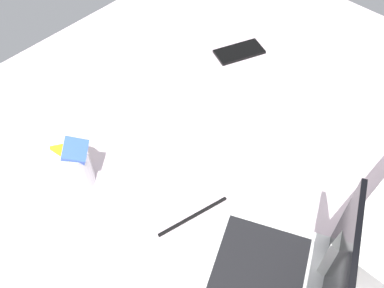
{
  "coord_description": "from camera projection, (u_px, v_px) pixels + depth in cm",
  "views": [
    {
      "loc": [
        38.6,
        35.93,
        100.63
      ],
      "look_at": [
        -6.65,
        -6.6,
        24.0
      ],
      "focal_mm": 41.09,
      "sensor_mm": 36.0,
      "label": 1
    }
  ],
  "objects": [
    {
      "name": "bed_mattress",
      "position": [
        193.0,
        214.0,
        1.04
      ],
      "size": [
        180.0,
        140.0,
        18.0
      ],
      "primitive_type": "cube",
      "color": "silver",
      "rests_on": "ground"
    },
    {
      "name": "snack_cup",
      "position": [
        71.0,
        165.0,
        0.95
      ],
      "size": [
        9.6,
        11.31,
        14.96
      ],
      "color": "silver",
      "rests_on": "bed_mattress"
    },
    {
      "name": "cell_phone",
      "position": [
        239.0,
        52.0,
        1.28
      ],
      "size": [
        15.55,
        11.77,
        0.8
      ],
      "primitive_type": "cube",
      "rotation": [
        0.0,
        0.0,
        1.17
      ],
      "color": "black",
      "rests_on": "bed_mattress"
    },
    {
      "name": "charger_cable",
      "position": [
        193.0,
        216.0,
        0.93
      ],
      "size": [
        16.61,
        4.81,
        0.6
      ],
      "primitive_type": "cube",
      "rotation": [
        0.0,
        0.0,
        -0.25
      ],
      "color": "black",
      "rests_on": "bed_mattress"
    }
  ]
}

